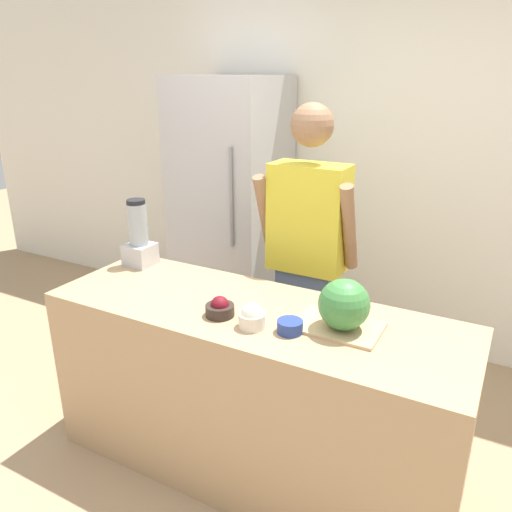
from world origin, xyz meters
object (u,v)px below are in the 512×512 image
Objects in this scene: blender at (139,238)px; person at (307,258)px; refrigerator at (232,210)px; bowl_cream at (252,317)px; bowl_small_blue at (290,327)px; watermelon at (344,304)px; bowl_cherries at (220,308)px.

person is at bearing 30.61° from blender.
refrigerator is 16.54× the size of bowl_cream.
bowl_cream is at bearing -83.11° from person.
person is 0.84m from bowl_small_blue.
watermelon is 1.98× the size of bowl_small_blue.
person is (0.86, -0.60, -0.03)m from refrigerator.
bowl_cream is at bearing -156.19° from watermelon.
person is at bearing 84.48° from bowl_cherries.
watermelon is 0.39m from bowl_cream.
blender reaches higher than bowl_cherries.
refrigerator is 1.72m from bowl_cream.
bowl_cherries is (-0.08, -0.80, 0.01)m from person.
refrigerator is 1.83m from watermelon.
person is 8.20× the size of watermelon.
watermelon reaches higher than bowl_cream.
person is 16.21× the size of bowl_small_blue.
bowl_cherries is (0.79, -1.40, -0.02)m from refrigerator.
person is at bearing 96.89° from bowl_cream.
blender is at bearing -87.27° from refrigerator.
person is 0.84m from bowl_cream.
watermelon reaches higher than bowl_cherries.
refrigerator is at bearing 124.04° from bowl_cream.
bowl_cream is 0.31× the size of blender.
bowl_small_blue is at bearing 12.74° from bowl_cream.
watermelon is at bearing -8.86° from blender.
bowl_cream is at bearing -55.96° from refrigerator.
blender is (-1.26, 0.20, 0.03)m from watermelon.
refrigerator is at bearing 135.88° from watermelon.
watermelon is 0.55m from bowl_cherries.
refrigerator is 1.79m from bowl_small_blue.
refrigerator reaches higher than bowl_small_blue.
bowl_cream is (0.18, -0.03, 0.01)m from bowl_cherries.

